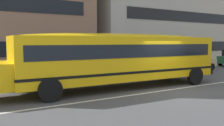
# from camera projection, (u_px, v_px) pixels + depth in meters

# --- Properties ---
(ground_plane) EXTENTS (400.00, 400.00, 0.00)m
(ground_plane) POSITION_uv_depth(u_px,v_px,m) (169.00, 90.00, 12.50)
(ground_plane) COLOR #4C4C4F
(sidewalk_far) EXTENTS (120.00, 3.00, 0.01)m
(sidewalk_far) POSITION_uv_depth(u_px,v_px,m) (96.00, 73.00, 19.30)
(sidewalk_far) COLOR gray
(sidewalk_far) RESTS_ON ground_plane
(lane_centreline) EXTENTS (110.00, 0.16, 0.01)m
(lane_centreline) POSITION_uv_depth(u_px,v_px,m) (169.00, 90.00, 12.50)
(lane_centreline) COLOR silver
(lane_centreline) RESTS_ON ground_plane
(school_bus) EXTENTS (12.99, 3.36, 2.89)m
(school_bus) POSITION_uv_depth(u_px,v_px,m) (118.00, 56.00, 12.85)
(school_bus) COLOR yellow
(school_bus) RESTS_ON ground_plane
(parked_car_beige_end_of_row) EXTENTS (3.95, 1.98, 1.64)m
(parked_car_beige_end_of_row) POSITION_uv_depth(u_px,v_px,m) (193.00, 60.00, 20.96)
(parked_car_beige_end_of_row) COLOR #C1B28E
(parked_car_beige_end_of_row) RESTS_ON ground_plane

